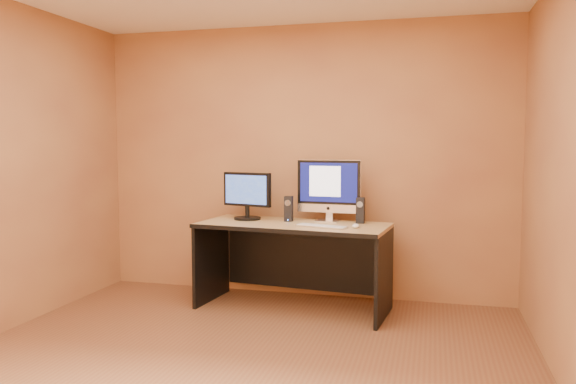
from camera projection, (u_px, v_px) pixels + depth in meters
name	position (u px, v px, depth m)	size (l,w,h in m)	color
floor	(231.00, 374.00, 3.60)	(4.00, 4.00, 0.00)	brown
walls	(229.00, 172.00, 3.49)	(4.00, 4.00, 2.60)	#AA7744
desk	(293.00, 266.00, 4.98)	(1.66, 0.73, 0.77)	tan
imac	(328.00, 190.00, 5.06)	(0.59, 0.22, 0.57)	silver
second_monitor	(247.00, 196.00, 5.19)	(0.50, 0.25, 0.44)	black
speaker_left	(289.00, 209.00, 5.08)	(0.07, 0.07, 0.23)	black
speaker_right	(360.00, 210.00, 4.96)	(0.07, 0.07, 0.23)	black
keyboard	(321.00, 226.00, 4.72)	(0.45, 0.12, 0.02)	silver
mouse	(356.00, 226.00, 4.69)	(0.06, 0.11, 0.04)	white
cable_a	(329.00, 220.00, 5.16)	(0.01, 0.01, 0.23)	black
cable_b	(328.00, 219.00, 5.20)	(0.01, 0.01, 0.19)	black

